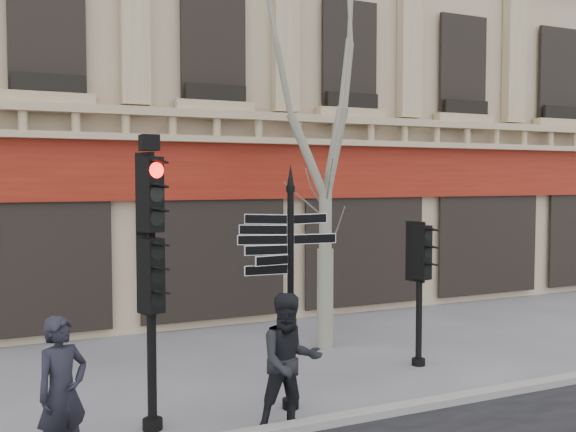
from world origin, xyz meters
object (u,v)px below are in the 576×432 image
plane_tree (326,76)px  pedestrian_a (62,393)px  traffic_signal_secondary (420,268)px  traffic_signal_main (150,245)px  pedestrian_b (290,362)px  fingerpost (291,245)px

plane_tree → pedestrian_a: 7.88m
traffic_signal_secondary → plane_tree: plane_tree is taller
traffic_signal_main → pedestrian_a: (-1.22, -0.77, -1.62)m
traffic_signal_main → pedestrian_b: bearing=-42.6°
plane_tree → pedestrian_a: bearing=-146.1°
fingerpost → pedestrian_b: 1.71m
pedestrian_a → pedestrian_b: bearing=-29.1°
traffic_signal_secondary → fingerpost: bearing=-174.5°
pedestrian_a → pedestrian_b: pedestrian_b is taller
traffic_signal_main → plane_tree: plane_tree is taller
traffic_signal_main → traffic_signal_secondary: bearing=-7.1°
pedestrian_b → plane_tree: bearing=62.2°
traffic_signal_secondary → pedestrian_b: bearing=-165.8°
fingerpost → pedestrian_b: bearing=-101.4°
pedestrian_b → traffic_signal_secondary: bearing=33.8°
traffic_signal_secondary → plane_tree: bearing=105.2°
fingerpost → traffic_signal_secondary: bearing=32.7°
fingerpost → traffic_signal_main: traffic_signal_main is taller
plane_tree → pedestrian_b: (-2.41, -3.59, -4.52)m
traffic_signal_secondary → plane_tree: (-0.99, 1.81, 3.65)m
traffic_signal_secondary → pedestrian_b: traffic_signal_secondary is taller
pedestrian_b → pedestrian_a: bearing=-173.9°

